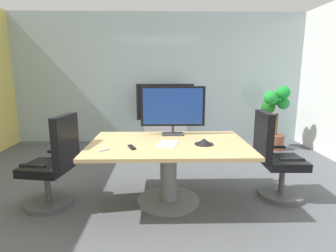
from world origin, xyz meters
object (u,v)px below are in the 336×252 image
at_px(office_chair_left, 54,169).
at_px(potted_plant, 275,112).
at_px(conference_table, 168,158).
at_px(office_chair_right, 275,162).
at_px(tv_monitor, 173,108).
at_px(conference_phone, 204,142).
at_px(remote_control, 132,147).
at_px(wall_display_unit, 165,125).

relative_size(office_chair_left, potted_plant, 0.84).
bearing_deg(conference_table, office_chair_right, 4.18).
bearing_deg(tv_monitor, conference_phone, -56.11).
height_order(conference_table, potted_plant, potted_plant).
distance_m(office_chair_left, office_chair_right, 2.67).
distance_m(office_chair_right, potted_plant, 2.33).
relative_size(conference_table, remote_control, 10.86).
height_order(office_chair_left, tv_monitor, tv_monitor).
bearing_deg(potted_plant, conference_phone, -127.70).
height_order(conference_table, tv_monitor, tv_monitor).
height_order(office_chair_right, wall_display_unit, wall_display_unit).
relative_size(tv_monitor, conference_phone, 3.82).
xyz_separation_m(tv_monitor, remote_control, (-0.47, -0.64, -0.35)).
bearing_deg(tv_monitor, potted_plant, 40.34).
xyz_separation_m(wall_display_unit, conference_phone, (0.42, -2.69, 0.33)).
bearing_deg(office_chair_left, wall_display_unit, 163.19).
height_order(potted_plant, remote_control, potted_plant).
distance_m(office_chair_left, remote_control, 0.98).
distance_m(conference_table, tv_monitor, 0.70).
bearing_deg(office_chair_right, conference_table, 95.27).
relative_size(office_chair_right, tv_monitor, 1.30).
distance_m(conference_phone, remote_control, 0.83).
distance_m(office_chair_left, potted_plant, 4.23).
distance_m(wall_display_unit, potted_plant, 2.26).
bearing_deg(tv_monitor, conference_table, -98.89).
bearing_deg(remote_control, tv_monitor, 31.45).
xyz_separation_m(office_chair_right, potted_plant, (0.86, 2.14, 0.31)).
height_order(conference_table, wall_display_unit, wall_display_unit).
height_order(tv_monitor, remote_control, tv_monitor).
distance_m(tv_monitor, conference_phone, 0.69).
xyz_separation_m(office_chair_left, remote_control, (0.93, -0.14, 0.29)).
height_order(tv_monitor, wall_display_unit, tv_monitor).
bearing_deg(wall_display_unit, office_chair_right, -61.92).
distance_m(conference_table, office_chair_right, 1.34).
bearing_deg(potted_plant, wall_display_unit, 170.26).
relative_size(wall_display_unit, potted_plant, 1.02).
distance_m(wall_display_unit, remote_control, 2.87).
relative_size(conference_table, conference_phone, 8.39).
bearing_deg(office_chair_right, potted_plant, -20.90).
height_order(conference_table, office_chair_left, office_chair_left).
height_order(wall_display_unit, remote_control, wall_display_unit).
bearing_deg(conference_phone, tv_monitor, 123.89).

